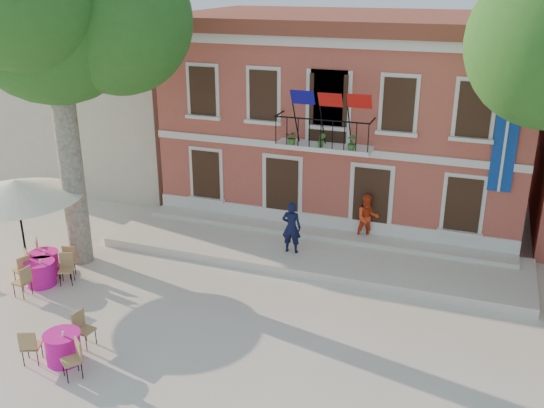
% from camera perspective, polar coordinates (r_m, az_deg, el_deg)
% --- Properties ---
extents(ground, '(90.00, 90.00, 0.00)m').
position_cam_1_polar(ground, '(17.50, -6.90, -9.81)').
color(ground, beige).
rests_on(ground, ground).
extents(main_building, '(13.50, 9.59, 7.50)m').
position_cam_1_polar(main_building, '(24.39, 7.75, 8.58)').
color(main_building, '#B34A40').
rests_on(main_building, ground).
extents(neighbor_west, '(9.40, 9.40, 6.40)m').
position_cam_1_polar(neighbor_west, '(29.98, -14.08, 9.32)').
color(neighbor_west, beige).
rests_on(neighbor_west, ground).
extents(terrace, '(14.00, 3.40, 0.30)m').
position_cam_1_polar(terrace, '(20.39, 3.73, -4.55)').
color(terrace, silver).
rests_on(terrace, ground).
extents(plane_tree_west, '(5.42, 5.42, 10.64)m').
position_cam_1_polar(plane_tree_west, '(19.18, -20.00, 16.53)').
color(plane_tree_west, '#A59E84').
rests_on(plane_tree_west, ground).
extents(patio_umbrella, '(3.99, 3.99, 2.97)m').
position_cam_1_polar(patio_umbrella, '(20.26, -22.97, 1.29)').
color(patio_umbrella, black).
rests_on(patio_umbrella, ground).
extents(pedestrian_navy, '(0.66, 0.45, 1.74)m').
position_cam_1_polar(pedestrian_navy, '(19.70, 1.85, -2.21)').
color(pedestrian_navy, black).
rests_on(pedestrian_navy, terrace).
extents(pedestrian_orange, '(0.97, 0.88, 1.63)m').
position_cam_1_polar(pedestrian_orange, '(20.83, 8.97, -1.30)').
color(pedestrian_orange, '#EB431B').
rests_on(pedestrian_orange, terrace).
extents(cafe_table_0, '(1.87, 1.68, 0.95)m').
position_cam_1_polar(cafe_table_0, '(19.73, -20.93, -6.00)').
color(cafe_table_0, '#E7159B').
rests_on(cafe_table_0, ground).
extents(cafe_table_1, '(1.86, 1.73, 0.95)m').
position_cam_1_polar(cafe_table_1, '(15.91, -19.08, -12.52)').
color(cafe_table_1, '#E7159B').
rests_on(cafe_table_1, ground).
extents(cafe_table_3, '(1.76, 1.85, 0.95)m').
position_cam_1_polar(cafe_table_3, '(20.33, -20.62, -5.15)').
color(cafe_table_3, '#E7159B').
rests_on(cafe_table_3, ground).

